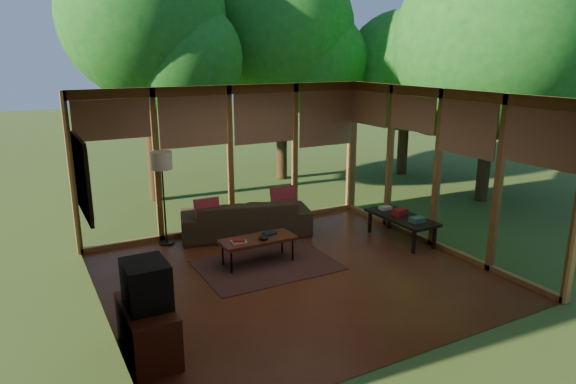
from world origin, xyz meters
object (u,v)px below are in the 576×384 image
floor_lamp (162,166)px  side_console (401,218)px  sofa (246,217)px  media_cabinet (148,330)px  coffee_table (258,240)px  television (146,284)px

floor_lamp → side_console: (3.75, -1.82, -1.00)m
sofa → media_cabinet: sofa is taller
floor_lamp → coffee_table: 2.14m
media_cabinet → television: bearing=0.0°
floor_lamp → coffee_table: size_ratio=1.38×
sofa → side_console: sofa is taller
television → side_console: (4.85, 1.50, -0.44)m
media_cabinet → television: 0.55m
side_console → media_cabinet: bearing=-162.9°
television → coffee_table: television is taller
sofa → television: 4.00m
floor_lamp → coffee_table: floor_lamp is taller
media_cabinet → floor_lamp: size_ratio=0.61×
television → side_console: television is taller
sofa → side_console: 2.81m
sofa → television: size_ratio=4.23×
media_cabinet → coffee_table: 2.79m
coffee_table → media_cabinet: bearing=-141.0°
coffee_table → floor_lamp: bearing=123.8°
media_cabinet → side_console: media_cabinet is taller
sofa → floor_lamp: floor_lamp is taller
television → floor_lamp: 3.54m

